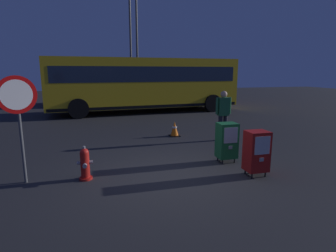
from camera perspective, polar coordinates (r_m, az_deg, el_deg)
ground_plane at (r=6.27m, az=0.15°, el=-10.33°), size 60.00×60.00×0.00m
fire_hydrant at (r=6.24m, az=-16.79°, el=-7.51°), size 0.33×0.32×0.75m
newspaper_box_primary at (r=6.44m, az=17.85°, el=-4.94°), size 0.48×0.42×1.02m
newspaper_box_secondary at (r=7.21m, az=12.07°, el=-2.93°), size 0.48×0.42×1.02m
stop_sign at (r=6.27m, az=-28.59°, el=3.42°), size 0.71×0.31×2.23m
pedestrian at (r=9.41m, az=11.35°, el=2.73°), size 0.55×0.22×1.67m
traffic_cone at (r=9.94m, az=1.36°, el=-0.63°), size 0.36×0.36×0.53m
bus_near at (r=15.86m, az=-4.83°, el=9.06°), size 10.64×3.34×3.00m
bus_far at (r=20.36m, az=-8.85°, el=9.45°), size 10.71×3.66×3.00m
street_light_near_left at (r=19.26m, az=-7.77°, el=17.69°), size 0.32×0.32×7.85m
street_light_near_right at (r=19.11m, az=-6.47°, el=18.35°), size 0.32×0.32×8.22m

